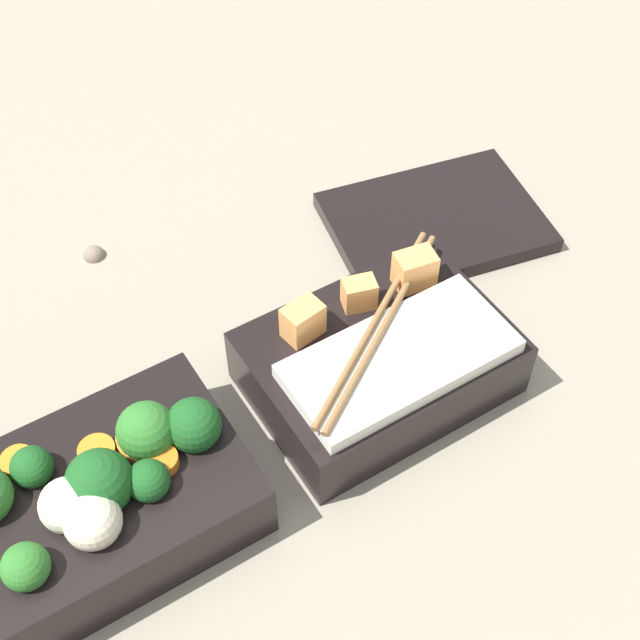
{
  "coord_description": "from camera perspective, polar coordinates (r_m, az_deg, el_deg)",
  "views": [
    {
      "loc": [
        -0.14,
        -0.32,
        0.55
      ],
      "look_at": [
        0.08,
        0.04,
        0.05
      ],
      "focal_mm": 50.0,
      "sensor_mm": 36.0,
      "label": 1
    }
  ],
  "objects": [
    {
      "name": "pebble_2",
      "position": [
        0.79,
        -14.3,
        4.23
      ],
      "size": [
        0.02,
        0.02,
        0.02
      ],
      "primitive_type": "sphere",
      "color": "#7A6B5B",
      "rests_on": "ground_plane"
    },
    {
      "name": "bento_tray_vegetable",
      "position": [
        0.61,
        -13.75,
        -10.76
      ],
      "size": [
        0.19,
        0.13,
        0.09
      ],
      "color": "black",
      "rests_on": "ground_plane"
    },
    {
      "name": "ground_plane",
      "position": [
        0.65,
        -4.42,
        -8.16
      ],
      "size": [
        3.0,
        3.0,
        0.0
      ],
      "primitive_type": "plane",
      "color": "gray"
    },
    {
      "name": "bento_lid",
      "position": [
        0.8,
        7.36,
        6.24
      ],
      "size": [
        0.2,
        0.16,
        0.01
      ],
      "primitive_type": "cube",
      "rotation": [
        0.0,
        0.0,
        -0.2
      ],
      "color": "black",
      "rests_on": "ground_plane"
    },
    {
      "name": "bento_tray_rice",
      "position": [
        0.66,
        3.7,
        -2.35
      ],
      "size": [
        0.19,
        0.13,
        0.08
      ],
      "color": "black",
      "rests_on": "ground_plane"
    }
  ]
}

